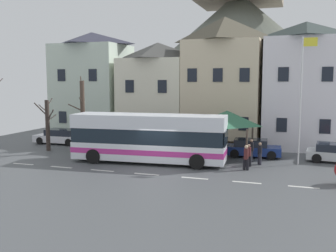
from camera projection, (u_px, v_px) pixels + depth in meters
ground_plane at (153, 171)px, 24.74m from camera, size 40.00×60.00×0.07m
townhouse_00 at (93, 85)px, 38.71m from camera, size 6.56×5.76×10.26m
townhouse_01 at (158, 92)px, 36.85m from camera, size 6.07×6.23×9.10m
townhouse_02 at (224, 81)px, 34.30m from camera, size 6.46×5.29×11.07m
townhouse_03 at (304, 85)px, 32.51m from camera, size 6.31×5.88×10.39m
hilltop_castle at (238, 54)px, 54.12m from camera, size 40.69×40.69×24.94m
transit_bus at (149, 139)px, 26.80m from camera, size 10.71×3.38×3.32m
bus_shelter at (227, 118)px, 28.17m from camera, size 3.60×3.60×3.48m
parked_car_00 at (60, 137)px, 34.81m from camera, size 4.41×1.99×1.31m
parked_car_02 at (253, 148)px, 28.98m from camera, size 4.07×2.07×1.31m
pedestrian_00 at (249, 155)px, 25.67m from camera, size 0.38×0.31×1.49m
pedestrian_01 at (251, 150)px, 26.98m from camera, size 0.35×0.39×1.61m
pedestrian_02 at (246, 157)px, 24.69m from camera, size 0.39×0.29×1.60m
pedestrian_03 at (260, 153)px, 26.26m from camera, size 0.30×0.36×1.51m
public_bench at (234, 147)px, 30.57m from camera, size 1.76×0.48×0.87m
flagpole at (302, 93)px, 25.80m from camera, size 0.95×0.10×8.46m
bare_tree_00 at (48, 124)px, 31.29m from camera, size 2.06×1.75×4.19m
bare_tree_01 at (83, 116)px, 30.58m from camera, size 1.20×1.56×5.95m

